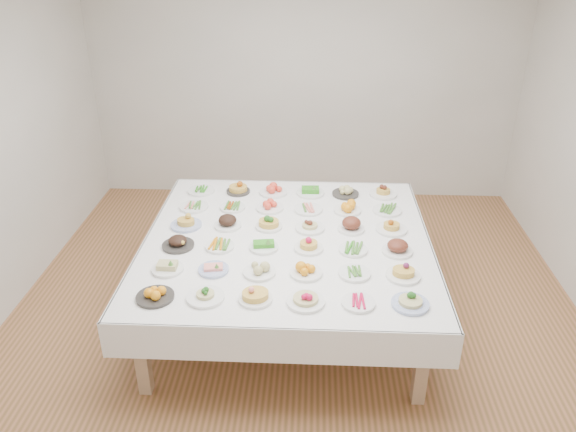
{
  "coord_description": "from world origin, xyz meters",
  "views": [
    {
      "loc": [
        0.12,
        -4.01,
        3.02
      ],
      "look_at": [
        -0.07,
        0.13,
        0.88
      ],
      "focal_mm": 35.0,
      "sensor_mm": 36.0,
      "label": 1
    }
  ],
  "objects_px": {
    "display_table": "(287,245)",
    "dish_0": "(155,293)",
    "dish_18": "(186,219)",
    "dish_35": "(383,190)"
  },
  "relations": [
    {
      "from": "dish_0",
      "to": "dish_35",
      "type": "relative_size",
      "value": 1.01
    },
    {
      "from": "dish_35",
      "to": "dish_18",
      "type": "bearing_deg",
      "value": -158.02
    },
    {
      "from": "display_table",
      "to": "dish_18",
      "type": "distance_m",
      "value": 0.9
    },
    {
      "from": "display_table",
      "to": "dish_35",
      "type": "bearing_deg",
      "value": 45.07
    },
    {
      "from": "dish_0",
      "to": "dish_18",
      "type": "distance_m",
      "value": 1.04
    },
    {
      "from": "dish_0",
      "to": "dish_35",
      "type": "xyz_separation_m",
      "value": [
        1.73,
        1.74,
        0.02
      ]
    },
    {
      "from": "display_table",
      "to": "dish_35",
      "type": "height_order",
      "value": "dish_35"
    },
    {
      "from": "display_table",
      "to": "dish_18",
      "type": "relative_size",
      "value": 9.05
    },
    {
      "from": "dish_18",
      "to": "display_table",
      "type": "bearing_deg",
      "value": -11.03
    },
    {
      "from": "display_table",
      "to": "dish_0",
      "type": "distance_m",
      "value": 1.23
    }
  ]
}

